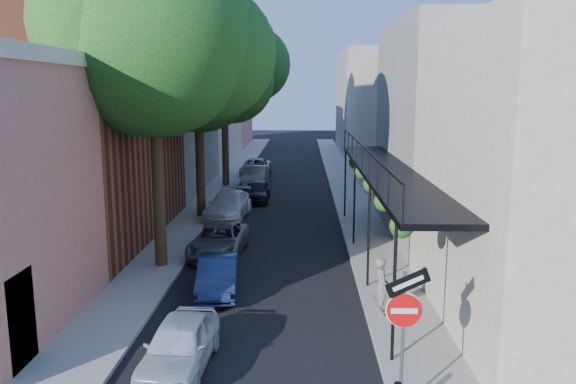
# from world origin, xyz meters

# --- Properties ---
(road_surface) EXTENTS (6.00, 64.00, 0.01)m
(road_surface) POSITION_xyz_m (0.00, 30.00, 0.01)
(road_surface) COLOR black
(road_surface) RESTS_ON ground
(sidewalk_left) EXTENTS (2.00, 64.00, 0.12)m
(sidewalk_left) POSITION_xyz_m (-4.00, 30.00, 0.06)
(sidewalk_left) COLOR gray
(sidewalk_left) RESTS_ON ground
(sidewalk_right) EXTENTS (2.00, 64.00, 0.12)m
(sidewalk_right) POSITION_xyz_m (4.00, 30.00, 0.06)
(sidewalk_right) COLOR gray
(sidewalk_right) RESTS_ON ground
(buildings_left) EXTENTS (10.10, 59.10, 12.00)m
(buildings_left) POSITION_xyz_m (-9.30, 28.76, 4.94)
(buildings_left) COLOR tan
(buildings_left) RESTS_ON ground
(buildings_right) EXTENTS (9.80, 55.00, 10.00)m
(buildings_right) POSITION_xyz_m (8.99, 29.49, 4.42)
(buildings_right) COLOR beige
(buildings_right) RESTS_ON ground
(sign_post) EXTENTS (0.89, 0.17, 2.99)m
(sign_post) POSITION_xyz_m (3.16, 0.97, 2.04)
(sign_post) COLOR #595B60
(sign_post) RESTS_ON ground
(oak_near) EXTENTS (7.48, 6.80, 11.42)m
(oak_near) POSITION_xyz_m (-3.37, 10.26, 7.88)
(oak_near) COLOR #362515
(oak_near) RESTS_ON ground
(oak_mid) EXTENTS (6.60, 6.00, 10.20)m
(oak_mid) POSITION_xyz_m (-3.42, 18.23, 7.06)
(oak_mid) COLOR #362515
(oak_mid) RESTS_ON ground
(oak_far) EXTENTS (7.70, 7.00, 11.90)m
(oak_far) POSITION_xyz_m (-3.35, 27.27, 8.26)
(oak_far) COLOR #362515
(oak_far) RESTS_ON ground
(parked_car_a) EXTENTS (1.54, 3.49, 1.17)m
(parked_car_a) POSITION_xyz_m (-1.54, 2.65, 0.58)
(parked_car_a) COLOR silver
(parked_car_a) RESTS_ON ground
(parked_car_b) EXTENTS (1.48, 3.49, 1.12)m
(parked_car_b) POSITION_xyz_m (-1.41, 7.57, 0.56)
(parked_car_b) COLOR #172449
(parked_car_b) RESTS_ON ground
(parked_car_c) EXTENTS (2.12, 4.22, 1.15)m
(parked_car_c) POSITION_xyz_m (-1.97, 11.64, 0.57)
(parked_car_c) COLOR #575A5F
(parked_car_c) RESTS_ON ground
(parked_car_d) EXTENTS (2.13, 4.57, 1.29)m
(parked_car_d) POSITION_xyz_m (-2.44, 17.92, 0.65)
(parked_car_d) COLOR white
(parked_car_d) RESTS_ON ground
(parked_car_e) EXTENTS (1.43, 3.56, 1.21)m
(parked_car_e) POSITION_xyz_m (-1.40, 22.22, 0.61)
(parked_car_e) COLOR black
(parked_car_e) RESTS_ON ground
(parked_car_f) EXTENTS (1.55, 4.28, 1.40)m
(parked_car_f) POSITION_xyz_m (-1.87, 26.68, 0.70)
(parked_car_f) COLOR #685E58
(parked_car_f) RESTS_ON ground
(parked_car_g) EXTENTS (2.11, 4.57, 1.27)m
(parked_car_g) POSITION_xyz_m (-2.23, 31.77, 0.63)
(parked_car_g) COLOR gray
(parked_car_g) RESTS_ON ground
(pedestrian) EXTENTS (0.47, 0.65, 1.63)m
(pedestrian) POSITION_xyz_m (3.40, 5.67, 0.93)
(pedestrian) COLOR slate
(pedestrian) RESTS_ON sidewalk_right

